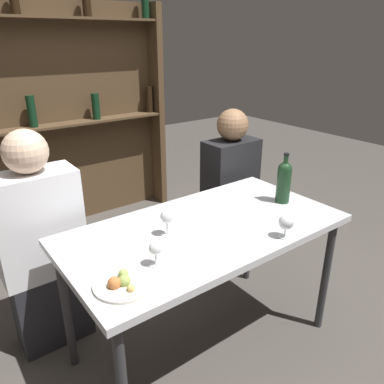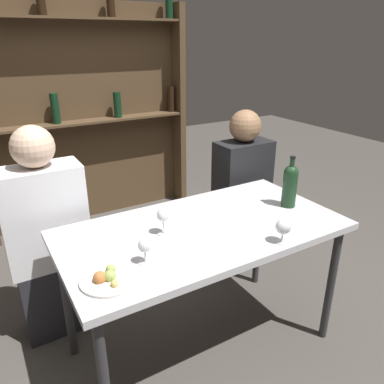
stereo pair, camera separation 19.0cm
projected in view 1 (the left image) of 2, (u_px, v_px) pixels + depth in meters
name	position (u px, v px, depth m)	size (l,w,h in m)	color
ground_plane	(204.00, 342.00, 2.17)	(10.00, 10.00, 0.00)	#47423D
dining_table	(205.00, 238.00, 1.90)	(1.42, 0.74, 0.76)	silver
wine_rack_wall	(64.00, 114.00, 3.22)	(1.87, 0.21, 2.04)	#4C3823
wine_bottle	(284.00, 180.00, 2.11)	(0.08, 0.08, 0.29)	#19381E
wine_glass_0	(167.00, 218.00, 1.76)	(0.06, 0.06, 0.13)	silver
wine_glass_1	(155.00, 249.00, 1.53)	(0.06, 0.06, 0.11)	silver
wine_glass_2	(286.00, 223.00, 1.75)	(0.07, 0.07, 0.12)	silver
food_plate_0	(123.00, 283.00, 1.42)	(0.23, 0.23, 0.05)	silver
seated_person_left	(43.00, 250.00, 2.00)	(0.43, 0.22, 1.24)	#26262B
seated_person_right	(230.00, 194.00, 2.75)	(0.39, 0.22, 1.19)	#26262B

